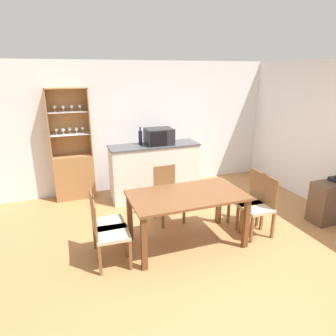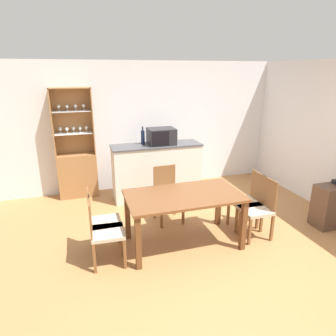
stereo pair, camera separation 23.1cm
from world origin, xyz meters
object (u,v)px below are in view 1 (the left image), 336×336
side_cabinet (331,202)px  dining_table (187,201)px  dining_chair_side_left_near (109,233)px  dining_chair_head_far (168,194)px  microwave (159,136)px  dining_chair_side_left_far (105,223)px  dining_chair_side_right_near (259,206)px  display_cabinet (74,167)px  dining_chair_side_right_far (249,200)px  wine_bottle (140,137)px

side_cabinet → dining_table: bearing=175.4°
dining_table → dining_chair_side_left_near: (-1.11, -0.13, -0.20)m
dining_chair_head_far → microwave: 1.26m
dining_chair_side_left_far → dining_chair_side_right_near: same height
microwave → dining_chair_side_left_near: bearing=-124.5°
dining_chair_side_right_near → side_cabinet: 1.36m
dining_chair_side_left_near → display_cabinet: bearing=-170.6°
dining_table → dining_chair_side_right_near: dining_chair_side_right_near is taller
display_cabinet → dining_chair_side_left_far: bearing=-83.0°
dining_chair_side_right_near → display_cabinet: bearing=46.0°
dining_table → side_cabinet: bearing=-4.6°
dining_chair_side_left_far → dining_chair_side_right_near: 2.23m
dining_table → dining_chair_head_far: 0.78m
dining_chair_head_far → display_cabinet: bearing=-50.2°
dining_chair_head_far → dining_chair_side_right_far: bearing=148.0°
dining_chair_side_left_far → dining_chair_head_far: same height
dining_chair_side_right_far → dining_chair_side_right_near: same height
display_cabinet → dining_chair_side_left_far: size_ratio=2.32×
display_cabinet → dining_chair_side_right_near: display_cabinet is taller
dining_chair_side_left_far → dining_chair_side_right_near: (2.21, -0.26, 0.00)m
display_cabinet → microwave: display_cabinet is taller
side_cabinet → display_cabinet: bearing=147.4°
dining_chair_side_right_far → side_cabinet: 1.39m
dining_chair_side_left_far → microwave: (1.29, 1.62, 0.74)m
dining_chair_side_left_far → wine_bottle: 2.09m
dining_chair_side_left_far → dining_chair_side_left_near: bearing=-0.2°
dining_chair_side_right_near → microwave: microwave is taller
display_cabinet → side_cabinet: size_ratio=3.07×
display_cabinet → wine_bottle: (1.22, -0.41, 0.57)m
dining_chair_side_right_near → side_cabinet: size_ratio=1.33×
dining_chair_side_right_near → wine_bottle: wine_bottle is taller
wine_bottle → microwave: bearing=-15.7°
dining_chair_side_right_far → microwave: (-0.92, 1.62, 0.74)m
dining_chair_side_right_far → side_cabinet: size_ratio=1.33×
dining_chair_side_right_near → microwave: 2.22m
dining_chair_head_far → dining_chair_side_right_near: bearing=138.7°
dining_chair_side_right_far → wine_bottle: (-1.25, 1.71, 0.73)m
dining_chair_side_left_far → display_cabinet: bearing=-173.2°
microwave → dining_table: bearing=-96.0°
display_cabinet → dining_chair_side_right_far: size_ratio=2.32×
side_cabinet → dining_chair_head_far: bearing=158.8°
dining_table → dining_chair_side_right_near: (1.11, -0.13, -0.20)m
dining_chair_side_right_far → dining_chair_head_far: bearing=61.1°
dining_chair_side_left_near → microwave: (1.29, 1.88, 0.74)m
dining_chair_side_left_near → dining_chair_side_right_near: same height
display_cabinet → side_cabinet: display_cabinet is taller
microwave → dining_chair_side_right_far: bearing=-60.3°
dining_table → microwave: size_ratio=3.17×
dining_table → dining_chair_side_left_far: size_ratio=1.76×
dining_chair_side_left_near → dining_chair_head_far: (1.10, 0.88, 0.00)m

